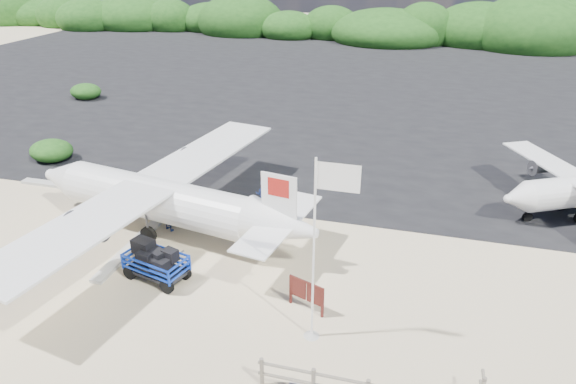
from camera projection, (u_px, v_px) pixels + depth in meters
The scene contains 11 objects.
ground at pixel (228, 272), 19.83m from camera, with size 160.00×160.00×0.00m, color beige.
asphalt_apron at pixel (349, 85), 45.86m from camera, with size 90.00×50.00×0.04m, color #B2B2B2, non-canonical shape.
lagoon at pixel (54, 224), 23.24m from camera, with size 9.00×7.00×0.40m, color #B2B2B2, non-canonical shape.
vegetation_band at pixel (379, 39), 67.56m from camera, with size 124.00×8.00×4.40m, color #B2B2B2, non-canonical shape.
baggage_cart at pixel (158, 278), 19.48m from camera, with size 2.53×1.45×1.27m, color #0C30B5, non-canonical shape.
flagpole at pixel (312, 336), 16.64m from camera, with size 1.25×0.52×6.24m, color white, non-canonical shape.
signboard at pixel (306, 310), 17.82m from camera, with size 1.48×0.14×1.22m, color #551D18, non-canonical shape.
crew_a at pixel (168, 213), 22.41m from camera, with size 0.62×0.41×1.71m, color #131E49.
crew_b at pixel (263, 194), 24.33m from camera, with size 0.72×0.56×1.49m, color #131E49.
aircraft_large at pixel (471, 115), 38.01m from camera, with size 16.46×16.46×4.94m, color #B2B2B2, non-canonical shape.
aircraft_small at pixel (249, 72), 50.33m from camera, with size 8.03×8.03×2.89m, color #B2B2B2, non-canonical shape.
Camera 1 is at (6.55, -15.28, 11.50)m, focal length 32.00 mm.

